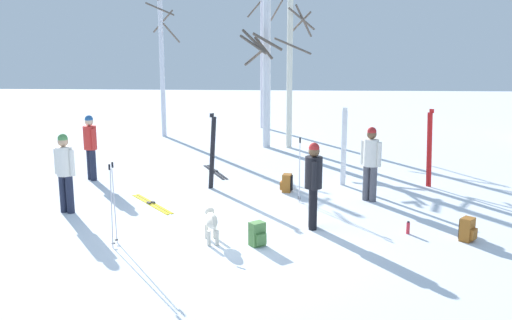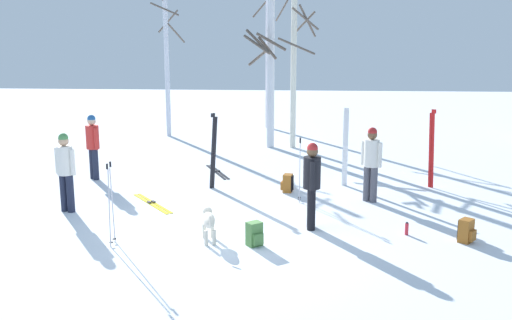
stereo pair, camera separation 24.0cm
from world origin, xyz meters
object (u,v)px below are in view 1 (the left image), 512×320
ski_pair_planted_1 (429,148)px  ski_pair_planted_2 (212,151)px  ski_poles_0 (300,168)px  birch_tree_1 (263,30)px  person_2 (65,168)px  ski_pair_lying_1 (152,204)px  birch_tree_3 (291,58)px  ski_pair_lying_0 (215,172)px  ski_poles_1 (113,202)px  birch_tree_2 (266,70)px  backpack_1 (257,234)px  person_1 (90,143)px  person_0 (371,159)px  ski_pair_planted_0 (344,147)px  water_bottle_0 (408,228)px  person_3 (313,180)px  backpack_0 (287,183)px  dog (211,221)px  backpack_2 (468,230)px  birch_tree_0 (162,59)px

ski_pair_planted_1 → ski_pair_planted_2: size_ratio=1.05×
ski_poles_0 → birch_tree_1: (-1.27, 10.83, 3.16)m
person_2 → ski_pair_lying_1: 2.05m
birch_tree_3 → ski_pair_planted_2: bearing=-109.6°
ski_pair_lying_0 → ski_poles_1: (-1.12, -5.81, 0.80)m
ski_pair_lying_1 → birch_tree_2: birch_tree_2 is taller
backpack_1 → birch_tree_1: 14.28m
person_1 → ski_pair_planted_1: size_ratio=0.87×
ski_poles_0 → person_0: bearing=3.8°
person_2 → ski_pair_planted_0: (6.13, 2.67, 0.00)m
water_bottle_0 → person_1: bearing=152.5°
person_3 → birch_tree_2: bearing=98.3°
person_3 → ski_pair_planted_1: bearing=48.4°
ski_pair_planted_1 → water_bottle_0: bearing=-108.4°
birch_tree_2 → backpack_0: bearing=-82.8°
person_0 → ski_pair_planted_1: bearing=40.2°
birch_tree_1 → backpack_0: bearing=-84.4°
ski_pair_lying_1 → ski_poles_0: ski_poles_0 is taller
ski_pair_planted_0 → dog: bearing=-123.4°
backpack_0 → birch_tree_3: bearing=89.0°
ski_pair_planted_0 → backpack_1: size_ratio=4.49×
person_0 → backpack_0: bearing=160.3°
ski_pair_planted_0 → ski_poles_0: 1.91m
ski_pair_planted_0 → birch_tree_3: size_ratio=0.34×
ski_pair_planted_0 → birch_tree_1: size_ratio=0.25×
backpack_1 → birch_tree_2: 9.79m
backpack_0 → dog: bearing=-111.4°
person_3 → backpack_2: size_ratio=3.90×
birch_tree_2 → person_1: bearing=-132.4°
ski_pair_lying_0 → backpack_0: backpack_0 is taller
backpack_0 → ski_poles_0: bearing=-69.9°
backpack_1 → backpack_2: 3.89m
ski_pair_lying_0 → birch_tree_1: (1.00, 8.09, 3.93)m
person_1 → ski_pair_lying_0: (3.13, 1.02, -0.97)m
person_3 → ski_pair_planted_1: (3.03, 3.41, -0.01)m
ski_pair_planted_0 → birch_tree_2: (-2.15, 5.02, 1.63)m
ski_pair_planted_1 → backpack_1: (-4.07, -4.44, -0.76)m
ski_pair_lying_0 → backpack_0: size_ratio=3.93×
ski_pair_planted_0 → backpack_0: bearing=-152.8°
person_3 → birch_tree_0: birch_tree_0 is taller
water_bottle_0 → birch_tree_3: 9.40m
backpack_0 → birch_tree_2: bearing=97.2°
ski_pair_lying_1 → birch_tree_1: 12.11m
person_2 → ski_pair_planted_1: ski_pair_planted_1 is taller
ski_poles_0 → birch_tree_0: birch_tree_0 is taller
person_2 → ski_pair_lying_0: (2.71, 3.89, -0.97)m
ski_poles_0 → birch_tree_2: (-1.01, 6.54, 1.83)m
ski_pair_lying_1 → water_bottle_0: 5.63m
birch_tree_0 → person_2: bearing=-90.5°
backpack_0 → backpack_1: bearing=-98.0°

